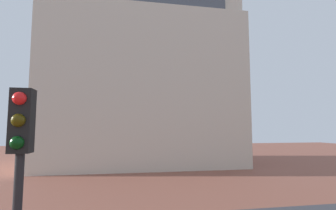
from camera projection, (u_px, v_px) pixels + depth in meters
landmark_building at (145, 80)px, 32.54m from camera, size 22.97×13.94×33.31m
traffic_light_pole at (17, 198)px, 3.40m from camera, size 0.28×0.34×4.93m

